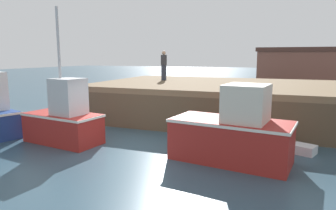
# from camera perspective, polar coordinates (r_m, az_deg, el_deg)

# --- Properties ---
(ground) EXTENTS (120.00, 160.00, 0.10)m
(ground) POSITION_cam_1_polar(r_m,az_deg,el_deg) (10.35, -7.67, -8.73)
(ground) COLOR #2D4756
(pier) EXTENTS (13.29, 8.07, 1.77)m
(pier) POSITION_cam_1_polar(r_m,az_deg,el_deg) (15.09, 11.02, 2.79)
(pier) COLOR brown
(pier) RESTS_ON ground
(fishing_boat_near_right) EXTENTS (3.06, 1.73, 4.82)m
(fishing_boat_near_right) POSITION_cam_1_polar(r_m,az_deg,el_deg) (11.53, -19.07, -2.73)
(fishing_boat_near_right) COLOR maroon
(fishing_boat_near_right) RESTS_ON ground
(fishing_boat_mid) EXTENTS (3.71, 2.11, 2.33)m
(fishing_boat_mid) POSITION_cam_1_polar(r_m,az_deg,el_deg) (9.19, 12.26, -5.21)
(fishing_boat_mid) COLOR maroon
(fishing_boat_mid) RESTS_ON ground
(rowboat) EXTENTS (1.58, 1.08, 0.33)m
(rowboat) POSITION_cam_1_polar(r_m,az_deg,el_deg) (10.90, 22.39, -7.34)
(rowboat) COLOR silver
(rowboat) RESTS_ON ground
(dockworker) EXTENTS (0.34, 0.34, 1.66)m
(dockworker) POSITION_cam_1_polar(r_m,az_deg,el_deg) (17.21, -0.80, 7.47)
(dockworker) COLOR #2D3342
(dockworker) RESTS_ON pier
(warehouse) EXTENTS (11.42, 6.99, 4.25)m
(warehouse) POSITION_cam_1_polar(r_m,az_deg,el_deg) (43.53, 24.10, 7.11)
(warehouse) COLOR brown
(warehouse) RESTS_ON ground
(mooring_buoy_foreground) EXTENTS (0.43, 0.43, 0.56)m
(mooring_buoy_foreground) POSITION_cam_1_polar(r_m,az_deg,el_deg) (14.27, -28.78, -3.56)
(mooring_buoy_foreground) COLOR #DB3866
(mooring_buoy_foreground) RESTS_ON ground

